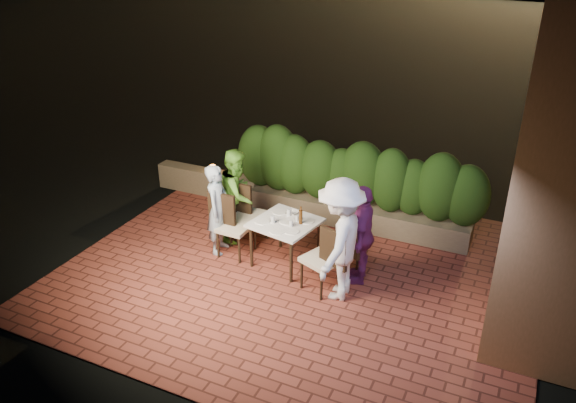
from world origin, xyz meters
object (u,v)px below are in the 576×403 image
Objects in this scene: chair_right_back at (342,248)px; diner_blue at (218,209)px; parapet_lamp at (213,168)px; bowl at (293,212)px; beer_bottle at (301,215)px; chair_right_front at (321,258)px; diner_green at (238,194)px; dining_table at (285,243)px; diner_white at (340,240)px; chair_left_back at (251,214)px; chair_left_front at (234,226)px; diner_purple at (362,234)px.

chair_right_back is 0.61× the size of diner_blue.
chair_right_back is 6.55× the size of parapet_lamp.
diner_blue is (-1.14, -0.38, -0.01)m from bowl.
diner_blue is (-1.39, -0.12, -0.14)m from beer_bottle.
chair_right_front reaches higher than chair_right_back.
bowl is at bearing -108.99° from diner_green.
beer_bottle reaches higher than dining_table.
diner_white reaches higher than diner_blue.
chair_right_front is 2.08m from diner_green.
chair_left_back is at bearing -115.39° from diner_white.
chair_left_back is (0.03, 0.49, -0.01)m from chair_left_front.
dining_table reaches higher than parapet_lamp.
dining_table is 0.89m from chair_right_front.
bowl is 1.08m from chair_right_front.
chair_right_back is 0.73m from diner_white.
bowl is at bearing -31.13° from parapet_lamp.
chair_right_front reaches higher than beer_bottle.
chair_left_back is 1.75m from chair_right_back.
chair_left_front reaches higher than parapet_lamp.
diner_white is (2.20, -0.37, 0.15)m from diner_blue.
beer_bottle is at bearing -122.13° from diner_white.
dining_table is 5.25× the size of bowl.
chair_left_back is (-1.07, 0.36, -0.38)m from beer_bottle.
chair_left_front is 2.38m from parapet_lamp.
chair_left_front reaches higher than bowl.
chair_left_front is at bearing -173.17° from beer_bottle.
diner_blue is at bearing 164.85° from diner_green.
diner_green is at bearing 162.34° from beer_bottle.
diner_white reaches higher than chair_left_back.
chair_left_back is at bearing -40.62° from parapet_lamp.
diner_green is at bearing -110.81° from diner_purple.
diner_white is at bearing -35.09° from bowl.
chair_left_front is at bearing -155.47° from bowl.
beer_bottle is 0.78m from chair_right_front.
diner_blue reaches higher than chair_left_back.
diner_blue is (-1.15, -0.08, 0.38)m from dining_table.
chair_left_front is (-0.85, -0.39, -0.25)m from bowl.
beer_bottle is at bearing 8.37° from chair_left_front.
chair_left_front reaches higher than beer_bottle.
chair_right_front is 0.70m from diner_purple.
chair_right_back is (0.66, 0.06, -0.44)m from beer_bottle.
chair_right_front is at bearing -28.19° from dining_table.
dining_table is 6.55× the size of parapet_lamp.
chair_right_front is 0.66× the size of diner_green.
diner_white is at bearing -8.96° from chair_left_front.
chair_right_back is at bearing 5.25° from beer_bottle.
diner_green reaches higher than diner_purple.
diner_white is at bearing -20.97° from chair_left_back.
dining_table is at bearing -97.79° from diner_purple.
diner_green reaches higher than chair_left_front.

